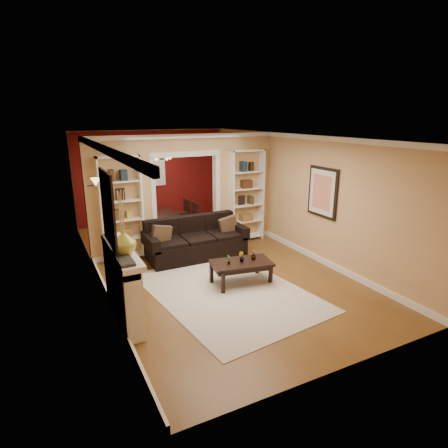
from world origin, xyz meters
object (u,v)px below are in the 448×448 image
sofa (196,238)px  bookshelf_right (246,196)px  dining_table (165,224)px  coffee_table (241,272)px  bookshelf_left (121,209)px  fireplace (124,284)px

sofa → bookshelf_right: bookshelf_right is taller
sofa → dining_table: size_ratio=1.56×
coffee_table → bookshelf_left: (-1.72, 2.23, 0.93)m
coffee_table → dining_table: bearing=104.0°
coffee_table → bookshelf_left: size_ratio=0.50×
sofa → coffee_table: 1.68m
bookshelf_left → sofa: bearing=-21.4°
coffee_table → bookshelf_right: bookshelf_right is taller
bookshelf_left → dining_table: bearing=46.7°
sofa → coffee_table: sofa is taller
sofa → bookshelf_right: 1.86m
bookshelf_right → dining_table: (-1.68, 1.51, -0.90)m
bookshelf_left → bookshelf_right: bearing=0.0°
fireplace → coffee_table: bearing=7.5°
bookshelf_right → fireplace: bearing=-145.2°
bookshelf_left → bookshelf_right: size_ratio=1.00×
fireplace → sofa: bearing=44.0°
sofa → bookshelf_right: (1.62, 0.58, 0.71)m
dining_table → fireplace: bearing=154.1°
sofa → fireplace: bearing=-136.0°
bookshelf_left → coffee_table: bearing=-52.4°
fireplace → bookshelf_left: bearing=78.0°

